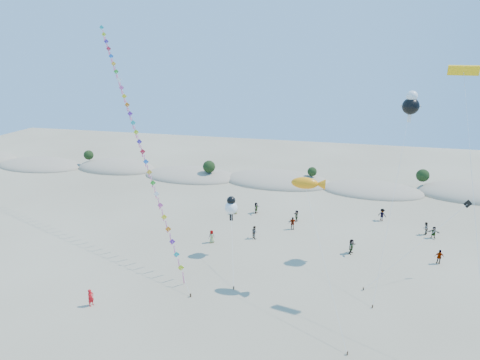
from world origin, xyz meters
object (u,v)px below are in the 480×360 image
Objects in this scene: kite_train at (135,129)px; parafoil_kite at (464,76)px; fish_kite at (308,184)px; flyer_foreground at (91,298)px.

parafoil_kite is (32.65, -5.51, 6.86)m from kite_train.
kite_train is 2.33× the size of fish_kite.
parafoil_kite is 37.18m from flyer_foreground.
fish_kite is (20.79, -6.91, -2.84)m from kite_train.
fish_kite is at bearing -18.39° from kite_train.
kite_train reaches higher than parafoil_kite.
fish_kite reaches higher than flyer_foreground.
flyer_foreground is at bearing -155.94° from fish_kite.
parafoil_kite is (11.85, 1.40, 9.70)m from fish_kite.
flyer_foreground is at bearing -162.36° from parafoil_kite.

